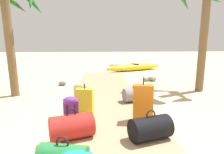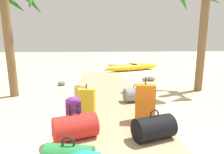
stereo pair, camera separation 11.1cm
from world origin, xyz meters
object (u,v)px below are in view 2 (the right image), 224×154
at_px(duffel_bag_red, 75,127).
at_px(suitcase_orange, 145,103).
at_px(palm_tree_near_right, 202,2).
at_px(suitcase_yellow, 87,103).
at_px(backpack_purple, 73,111).
at_px(lounge_chair, 113,64).
at_px(duffel_bag_grey, 136,95).
at_px(palm_tree_near_left, 5,0).
at_px(kayak, 133,67).
at_px(backpack_tan, 81,92).
at_px(duffel_bag_black, 154,128).

bearing_deg(duffel_bag_red, suitcase_orange, 25.06).
distance_m(duffel_bag_red, palm_tree_near_right, 5.54).
bearing_deg(palm_tree_near_right, duffel_bag_red, -138.99).
relative_size(duffel_bag_red, palm_tree_near_right, 0.21).
bearing_deg(duffel_bag_red, suitcase_yellow, 80.80).
distance_m(backpack_purple, duffel_bag_red, 0.51).
distance_m(duffel_bag_red, suitcase_orange, 1.41).
bearing_deg(lounge_chair, duffel_bag_grey, -91.47).
bearing_deg(suitcase_orange, backpack_purple, -176.10).
xyz_separation_m(duffel_bag_grey, palm_tree_near_left, (-3.39, 1.01, 2.44)).
height_order(duffel_bag_grey, kayak, duffel_bag_grey).
bearing_deg(backpack_tan, duffel_bag_grey, -3.92).
relative_size(backpack_purple, suitcase_orange, 0.63).
bearing_deg(palm_tree_near_right, suitcase_yellow, -147.59).
height_order(duffel_bag_black, duffel_bag_grey, duffel_bag_black).
height_order(duffel_bag_red, suitcase_orange, suitcase_orange).
xyz_separation_m(suitcase_yellow, suitcase_orange, (1.11, -0.38, 0.07)).
height_order(duffel_bag_red, lounge_chair, lounge_chair).
distance_m(backpack_purple, duffel_bag_grey, 2.02).
bearing_deg(backpack_purple, kayak, 70.70).
bearing_deg(duffel_bag_black, duffel_bag_red, 173.76).
height_order(backpack_purple, duffel_bag_grey, backpack_purple).
relative_size(duffel_bag_black, lounge_chair, 0.43).
bearing_deg(backpack_tan, suitcase_orange, -47.70).
bearing_deg(palm_tree_near_left, palm_tree_near_right, 3.20).
bearing_deg(suitcase_yellow, palm_tree_near_left, 138.02).
xyz_separation_m(palm_tree_near_right, palm_tree_near_left, (-5.72, -0.32, -0.11)).
bearing_deg(lounge_chair, suitcase_orange, -92.08).
xyz_separation_m(duffel_bag_red, kayak, (2.61, 8.15, -0.08)).
relative_size(palm_tree_near_right, kayak, 1.05).
xyz_separation_m(suitcase_yellow, kayak, (2.45, 7.18, -0.17)).
distance_m(palm_tree_near_right, lounge_chair, 6.62).
relative_size(suitcase_yellow, palm_tree_near_left, 0.19).
xyz_separation_m(duffel_bag_grey, palm_tree_near_right, (2.33, 1.34, 2.55)).
xyz_separation_m(suitcase_yellow, lounge_chair, (1.41, 8.01, -0.04)).
xyz_separation_m(backpack_purple, duffel_bag_red, (0.07, -0.50, -0.09)).
bearing_deg(duffel_bag_grey, duffel_bag_red, -126.12).
distance_m(palm_tree_near_right, palm_tree_near_left, 5.73).
xyz_separation_m(backpack_tan, palm_tree_near_right, (3.74, 1.24, 2.48)).
bearing_deg(suitcase_yellow, duffel_bag_black, -46.32).
bearing_deg(backpack_purple, duffel_bag_grey, 43.88).
distance_m(backpack_tan, suitcase_orange, 1.91).
xyz_separation_m(suitcase_yellow, palm_tree_near_right, (3.56, 2.26, 2.44)).
height_order(suitcase_yellow, backpack_purple, suitcase_yellow).
relative_size(palm_tree_near_right, lounge_chair, 2.23).
bearing_deg(duffel_bag_black, backpack_purple, 153.74).
height_order(suitcase_yellow, duffel_bag_grey, suitcase_yellow).
bearing_deg(lounge_chair, duffel_bag_red, -99.91).
xyz_separation_m(backpack_tan, duffel_bag_black, (1.23, -2.13, -0.06)).
bearing_deg(suitcase_orange, suitcase_yellow, 160.95).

